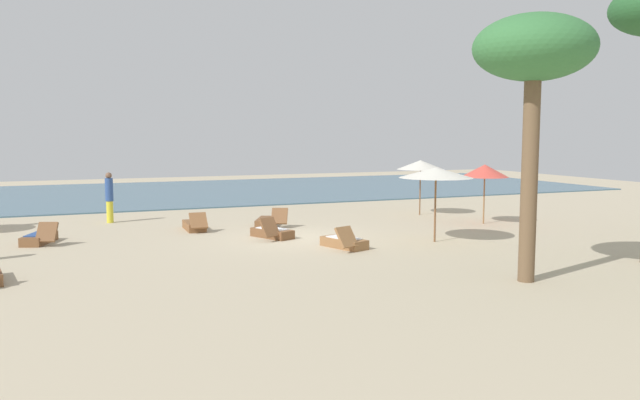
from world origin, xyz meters
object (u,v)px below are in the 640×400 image
person_0 (109,197)px  lounger_5 (344,242)px  umbrella_1 (420,165)px  palm_1 (534,55)px  lounger_4 (267,222)px  umbrella_2 (485,171)px  lounger_2 (272,232)px  umbrella_0 (436,173)px  lounger_1 (40,238)px  lounger_3 (195,225)px

person_0 → lounger_5: bearing=-53.5°
umbrella_1 → lounger_5: size_ratio=1.28×
palm_1 → lounger_5: bearing=111.6°
lounger_4 → umbrella_2: bearing=-17.8°
lounger_2 → palm_1: (3.54, -7.89, 4.90)m
umbrella_0 → umbrella_2: umbrella_0 is taller
lounger_4 → person_0: person_0 is taller
umbrella_0 → lounger_2: (-4.47, 2.62, -1.98)m
umbrella_2 → lounger_1: bearing=173.9°
umbrella_2 → palm_1: size_ratio=0.37×
umbrella_2 → palm_1: bearing=-121.0°
lounger_3 → palm_1: size_ratio=0.29×
lounger_2 → lounger_3: 3.27m
umbrella_0 → lounger_3: bearing=141.2°
umbrella_1 → person_0: umbrella_1 is taller
lounger_5 → lounger_4: bearing=98.8°
umbrella_1 → person_0: size_ratio=1.19×
lounger_1 → umbrella_1: bearing=5.9°
lounger_3 → lounger_5: bearing=-56.2°
umbrella_0 → lounger_1: umbrella_0 is taller
umbrella_1 → lounger_2: umbrella_1 is taller
umbrella_0 → lounger_5: size_ratio=1.32×
umbrella_0 → lounger_2: umbrella_0 is taller
lounger_5 → lounger_1: bearing=153.2°
umbrella_0 → lounger_3: (-6.47, 5.20, -1.99)m
lounger_2 → lounger_5: size_ratio=0.99×
lounger_2 → palm_1: size_ratio=0.29×
lounger_1 → lounger_5: (8.33, -4.21, -0.00)m
lounger_4 → palm_1: palm_1 is taller
lounger_5 → person_0: (-6.02, 8.13, 0.82)m
lounger_1 → lounger_4: lounger_1 is taller
palm_1 → lounger_2: bearing=114.2°
lounger_3 → lounger_1: bearing=-169.7°
umbrella_0 → umbrella_1: 6.51m
lounger_1 → palm_1: 15.00m
umbrella_2 → lounger_1: size_ratio=1.26×
lounger_1 → lounger_4: (7.55, 0.83, -0.01)m
lounger_3 → person_0: person_0 is taller
lounger_2 → lounger_3: bearing=127.7°
umbrella_1 → palm_1: bearing=-109.4°
umbrella_2 → lounger_2: (-8.31, -0.06, -1.80)m
lounger_2 → lounger_3: size_ratio=1.02×
lounger_3 → lounger_5: size_ratio=0.97×
lounger_3 → umbrella_0: bearing=-38.8°
umbrella_0 → umbrella_1: bearing=62.8°
umbrella_1 → palm_1: (-3.90, -11.06, 3.01)m
umbrella_0 → person_0: (-9.07, 8.22, -1.16)m
lounger_1 → lounger_2: lounger_2 is taller
lounger_4 → person_0: size_ratio=0.93×
lounger_2 → palm_1: 9.94m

